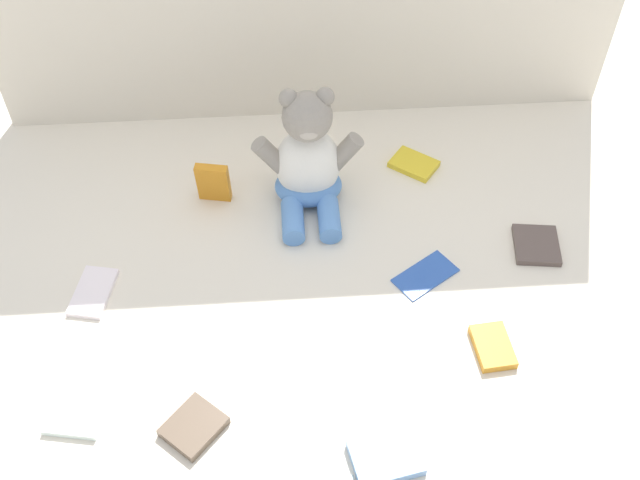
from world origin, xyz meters
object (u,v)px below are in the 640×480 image
Objects in this scene: teddy_bear at (308,162)px; book_case_7 at (414,164)px; book_case_4 at (386,458)px; book_case_10 at (93,292)px; book_case_6 at (194,427)px; book_case_1 at (425,275)px; book_case_9 at (493,347)px; book_case_8 at (213,183)px; book_case_0 at (536,245)px; book_case_2 at (78,407)px.

book_case_7 is at bearing 18.60° from teddy_bear.
teddy_bear is 0.63m from book_case_4.
book_case_6 is at bearing -43.88° from book_case_10.
teddy_bear reaches higher than book_case_1.
book_case_9 is 0.80× the size of book_case_10.
book_case_1 is at bearing -19.05° from book_case_8.
book_case_0 is 0.85× the size of book_case_10.
book_case_0 is 0.90× the size of book_case_4.
book_case_4 is at bearing -154.98° from book_case_7.
book_case_9 is at bearing -28.30° from book_case_8.
book_case_7 is at bearing -85.65° from book_case_6.
book_case_1 is at bearing -46.86° from teddy_bear.
book_case_7 is 0.45m from book_case_8.
book_case_4 is at bearing -53.86° from book_case_8.
book_case_1 is 0.70m from book_case_2.
teddy_bear is at bearing 9.35° from book_case_1.
book_case_1 is 1.34× the size of book_case_6.
book_case_2 is at bearing 26.74° from book_case_0.
book_case_10 is (-0.21, 0.30, -0.00)m from book_case_6.
book_case_10 reaches higher than book_case_1.
book_case_0 reaches higher than book_case_10.
book_case_8 reaches higher than book_case_10.
book_case_0 is 0.28m from book_case_9.
book_case_2 is 0.88m from book_case_7.
teddy_bear reaches higher than book_case_0.
teddy_bear is at bearing 145.83° from book_case_7.
teddy_bear is 0.34m from book_case_1.
book_case_1 is 1.07× the size of book_case_10.
book_case_8 is at bearing 58.06° from book_case_10.
teddy_bear is at bearing 177.16° from book_case_4.
book_case_7 is 0.83× the size of book_case_10.
book_case_8 is (-0.45, -0.07, 0.04)m from book_case_7.
book_case_7 is (0.67, 0.57, 0.00)m from book_case_2.
book_case_9 is (0.10, -0.18, 0.00)m from book_case_1.
book_case_6 is 0.99× the size of book_case_9.
book_case_8 is at bearing -8.20° from book_case_0.
book_case_0 is 0.90m from book_case_10.
book_case_9 is at bearing -125.56° from book_case_6.
teddy_bear is 2.35× the size of book_case_10.
book_case_2 is 1.18× the size of book_case_6.
book_case_2 is at bearing -76.83° from book_case_10.
book_case_8 reaches higher than book_case_6.
teddy_bear is 2.51× the size of book_case_2.
book_case_8 is at bearing 136.38° from book_case_7.
book_case_8 is (0.23, 0.50, 0.04)m from book_case_2.
book_case_1 is 0.54m from book_case_6.
book_case_1 is at bearing 11.76° from book_case_10.
book_case_1 is (0.22, -0.23, -0.10)m from teddy_bear.
book_case_0 is 0.25m from book_case_1.
book_case_6 is (-0.69, -0.36, 0.00)m from book_case_0.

